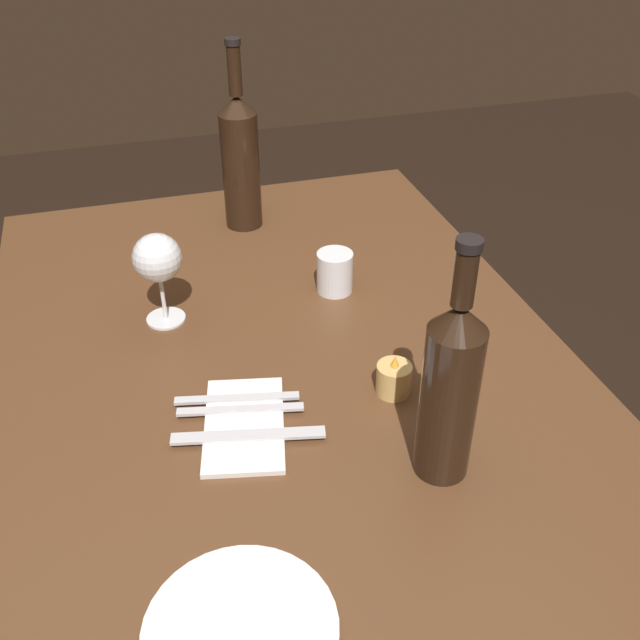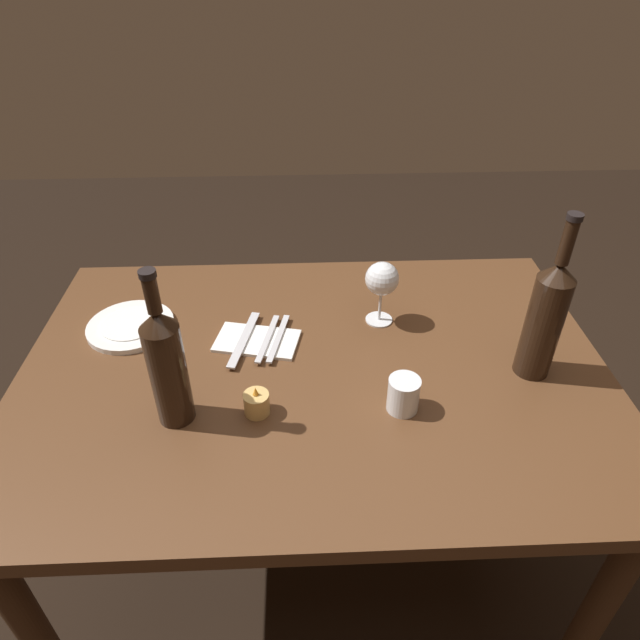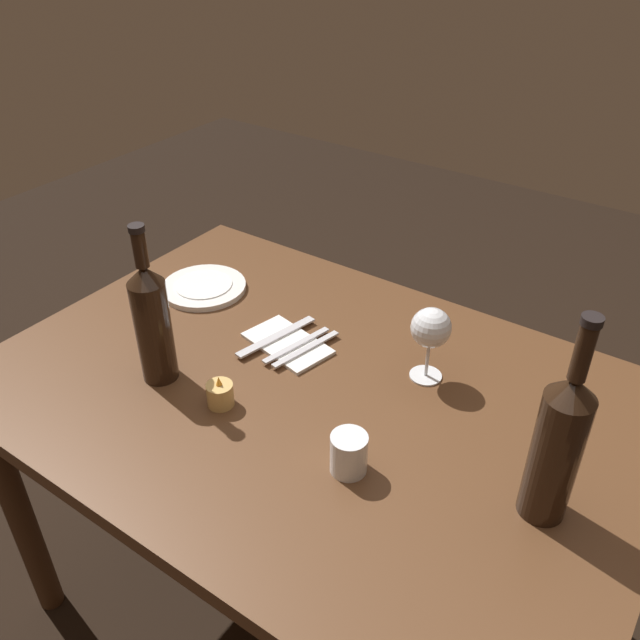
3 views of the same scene
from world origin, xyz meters
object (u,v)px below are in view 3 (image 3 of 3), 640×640
object	(u,v)px
water_tumbler	(349,455)
dinner_plate	(204,287)
table_knife	(276,337)
votive_candle	(220,395)
folded_napkin	(287,344)
fork_outer	(306,349)
wine_bottle	(558,445)
fork_inner	(297,345)
wine_glass_left	(431,329)
wine_bottle_second	(152,321)

from	to	relation	value
water_tumbler	dinner_plate	size ratio (longest dim) A/B	0.36
table_knife	votive_candle	bearing A→B (deg)	100.42
dinner_plate	folded_napkin	distance (m)	0.31
dinner_plate	fork_outer	xyz separation A→B (m)	(-0.36, 0.07, 0.00)
folded_napkin	fork_outer	bearing A→B (deg)	180.00
wine_bottle	table_knife	world-z (taller)	wine_bottle
fork_inner	fork_outer	distance (m)	0.03
wine_glass_left	dinner_plate	world-z (taller)	wine_glass_left
dinner_plate	fork_inner	distance (m)	0.34
water_tumbler	table_knife	world-z (taller)	water_tumbler
votive_candle	dinner_plate	distance (m)	0.43
folded_napkin	table_knife	size ratio (longest dim) A/B	1.00
water_tumbler	folded_napkin	bearing A→B (deg)	-36.82
votive_candle	folded_napkin	world-z (taller)	votive_candle
fork_outer	table_knife	xyz separation A→B (m)	(0.08, 0.00, 0.00)
wine_glass_left	wine_bottle	size ratio (longest dim) A/B	0.43
wine_bottle_second	water_tumbler	world-z (taller)	wine_bottle_second
votive_candle	table_knife	distance (m)	0.23
folded_napkin	fork_inner	world-z (taller)	fork_inner
wine_glass_left	folded_napkin	bearing A→B (deg)	14.13
wine_bottle_second	votive_candle	xyz separation A→B (m)	(-0.16, -0.00, -0.11)
water_tumbler	fork_outer	size ratio (longest dim) A/B	0.42
folded_napkin	fork_outer	world-z (taller)	fork_outer
water_tumbler	folded_napkin	world-z (taller)	water_tumbler
wine_bottle	dinner_plate	size ratio (longest dim) A/B	1.82
water_tumbler	votive_candle	size ratio (longest dim) A/B	1.12
fork_inner	table_knife	xyz separation A→B (m)	(0.05, 0.00, 0.00)
folded_napkin	wine_bottle_second	bearing A→B (deg)	57.57
wine_bottle	table_knife	size ratio (longest dim) A/B	1.79
folded_napkin	fork_inner	xyz separation A→B (m)	(-0.02, 0.00, 0.01)
votive_candle	fork_inner	world-z (taller)	votive_candle
wine_glass_left	fork_outer	world-z (taller)	wine_glass_left
wine_bottle_second	table_knife	distance (m)	0.29
fork_inner	folded_napkin	bearing A→B (deg)	0.00
fork_outer	water_tumbler	bearing A→B (deg)	138.14
wine_glass_left	votive_candle	world-z (taller)	wine_glass_left
table_knife	water_tumbler	bearing A→B (deg)	145.72
water_tumbler	wine_bottle	bearing A→B (deg)	-160.97
wine_glass_left	fork_inner	xyz separation A→B (m)	(0.27, 0.07, -0.11)
fork_outer	wine_bottle	bearing A→B (deg)	167.38
wine_glass_left	water_tumbler	bearing A→B (deg)	91.50
table_knife	fork_outer	bearing A→B (deg)	180.00
wine_glass_left	fork_outer	size ratio (longest dim) A/B	0.90
wine_bottle	table_knife	bearing A→B (deg)	-11.07
folded_napkin	fork_outer	size ratio (longest dim) A/B	1.17
water_tumbler	wine_bottle_second	bearing A→B (deg)	0.43
wine_glass_left	votive_candle	xyz separation A→B (m)	(0.28, 0.30, -0.09)
dinner_plate	fork_outer	distance (m)	0.36
wine_bottle	fork_inner	world-z (taller)	wine_bottle
table_knife	wine_bottle	bearing A→B (deg)	168.93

